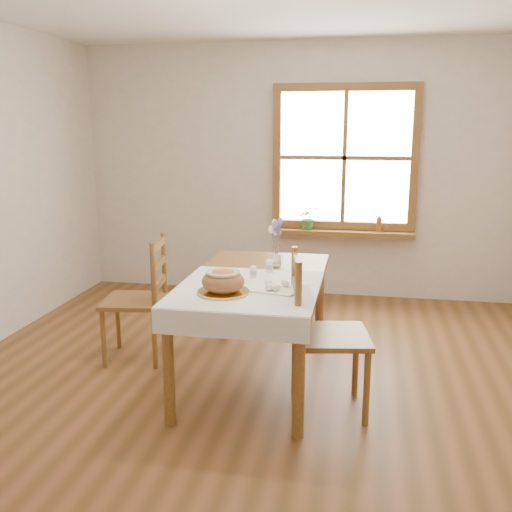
{
  "coord_description": "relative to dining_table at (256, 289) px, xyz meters",
  "views": [
    {
      "loc": [
        0.71,
        -3.44,
        1.78
      ],
      "look_at": [
        0.0,
        0.3,
        0.9
      ],
      "focal_mm": 40.0,
      "sensor_mm": 36.0,
      "label": 1
    }
  ],
  "objects": [
    {
      "name": "window",
      "position": [
        0.5,
        2.17,
        0.79
      ],
      "size": [
        1.46,
        0.08,
        1.46
      ],
      "color": "brown",
      "rests_on": "ground"
    },
    {
      "name": "chair_left",
      "position": [
        -0.99,
        0.18,
        -0.19
      ],
      "size": [
        0.53,
        0.51,
        0.96
      ],
      "primitive_type": null,
      "rotation": [
        0.0,
        0.0,
        -1.43
      ],
      "color": "brown",
      "rests_on": "ground"
    },
    {
      "name": "bread_plate",
      "position": [
        -0.12,
        -0.45,
        0.1
      ],
      "size": [
        0.39,
        0.39,
        0.02
      ],
      "primitive_type": "cylinder",
      "rotation": [
        0.0,
        0.0,
        0.3
      ],
      "color": "silver",
      "rests_on": "table_linen"
    },
    {
      "name": "pepper_shaker",
      "position": [
        0.08,
        0.11,
        0.14
      ],
      "size": [
        0.07,
        0.07,
        0.1
      ],
      "primitive_type": "cylinder",
      "rotation": [
        0.0,
        0.0,
        0.31
      ],
      "color": "silver",
      "rests_on": "table_linen"
    },
    {
      "name": "chair_right",
      "position": [
        0.54,
        -0.37,
        -0.16
      ],
      "size": [
        0.57,
        0.56,
        1.02
      ],
      "primitive_type": null,
      "rotation": [
        0.0,
        0.0,
        1.75
      ],
      "color": "brown",
      "rests_on": "ground"
    },
    {
      "name": "egg_napkin",
      "position": [
        0.19,
        -0.32,
        0.1
      ],
      "size": [
        0.32,
        0.29,
        0.01
      ],
      "primitive_type": "cube",
      "rotation": [
        0.0,
        0.0,
        -0.21
      ],
      "color": "white",
      "rests_on": "table_linen"
    },
    {
      "name": "ground",
      "position": [
        0.0,
        -0.3,
        -0.66
      ],
      "size": [
        5.0,
        5.0,
        0.0
      ],
      "primitive_type": "plane",
      "color": "brown",
      "rests_on": "ground"
    },
    {
      "name": "dining_table",
      "position": [
        0.0,
        0.0,
        0.0
      ],
      "size": [
        0.9,
        1.6,
        0.75
      ],
      "color": "brown",
      "rests_on": "ground"
    },
    {
      "name": "bread_loaf",
      "position": [
        -0.12,
        -0.45,
        0.18
      ],
      "size": [
        0.27,
        0.27,
        0.15
      ],
      "primitive_type": "ellipsoid",
      "color": "#A26539",
      "rests_on": "bread_plate"
    },
    {
      "name": "lavender_bouquet",
      "position": [
        0.09,
        0.32,
        0.3
      ],
      "size": [
        0.14,
        0.14,
        0.26
      ],
      "primitive_type": null,
      "color": "#705CA4",
      "rests_on": "flower_vase"
    },
    {
      "name": "potted_plant",
      "position": [
        0.16,
        2.1,
        0.14
      ],
      "size": [
        0.27,
        0.29,
        0.19
      ],
      "primitive_type": "imported",
      "rotation": [
        0.0,
        0.0,
        0.3
      ],
      "color": "#3A7A30",
      "rests_on": "window_sill"
    },
    {
      "name": "amber_bottle",
      "position": [
        0.87,
        2.1,
        0.13
      ],
      "size": [
        0.06,
        0.06,
        0.16
      ],
      "primitive_type": "cylinder",
      "rotation": [
        0.0,
        0.0,
        0.12
      ],
      "color": "#9A501C",
      "rests_on": "window_sill"
    },
    {
      "name": "window_sill",
      "position": [
        0.5,
        2.1,
        0.03
      ],
      "size": [
        1.46,
        0.2,
        0.05
      ],
      "color": "brown",
      "rests_on": "ground"
    },
    {
      "name": "table_linen",
      "position": [
        0.0,
        -0.3,
        0.09
      ],
      "size": [
        0.91,
        0.99,
        0.01
      ],
      "primitive_type": "cube",
      "color": "white",
      "rests_on": "dining_table"
    },
    {
      "name": "eggs",
      "position": [
        0.19,
        -0.32,
        0.13
      ],
      "size": [
        0.25,
        0.23,
        0.05
      ],
      "primitive_type": null,
      "rotation": [
        0.0,
        0.0,
        -0.21
      ],
      "color": "white",
      "rests_on": "egg_napkin"
    },
    {
      "name": "room_walls",
      "position": [
        0.0,
        -0.3,
        1.04
      ],
      "size": [
        4.6,
        5.1,
        2.65
      ],
      "color": "beige",
      "rests_on": "ground"
    },
    {
      "name": "flower_vase",
      "position": [
        0.09,
        0.32,
        0.13
      ],
      "size": [
        0.1,
        0.1,
        0.09
      ],
      "primitive_type": "cylinder",
      "rotation": [
        0.0,
        0.0,
        -0.33
      ],
      "color": "silver",
      "rests_on": "dining_table"
    },
    {
      "name": "salt_shaker",
      "position": [
        -0.01,
        -0.05,
        0.14
      ],
      "size": [
        0.06,
        0.06,
        0.09
      ],
      "primitive_type": "cylinder",
      "rotation": [
        0.0,
        0.0,
        -0.33
      ],
      "color": "silver",
      "rests_on": "table_linen"
    }
  ]
}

